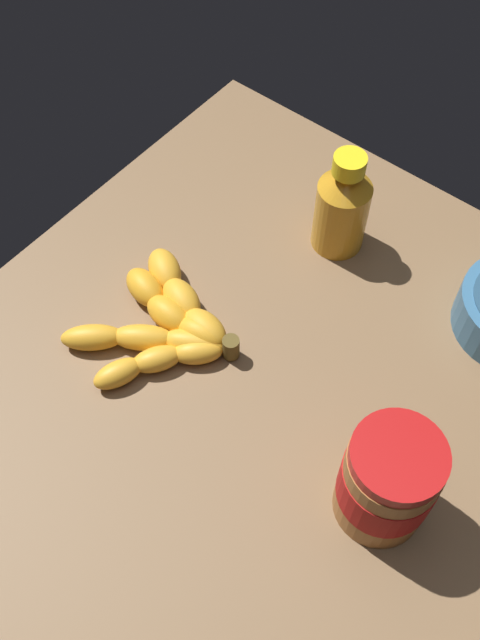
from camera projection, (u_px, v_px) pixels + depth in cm
name	position (u px, v px, depth cm)	size (l,w,h in cm)	color
ground_plane	(262.00, 386.00, 85.13)	(76.56, 70.86, 4.34)	brown
banana_bunch	(167.00, 323.00, 85.31)	(20.46, 18.29, 3.79)	gold
peanut_butter_jar	(387.00, 481.00, 69.56)	(9.38, 9.38, 13.45)	#9E602D
honey_bottle	(342.00, 206.00, 88.75)	(6.68, 6.68, 14.74)	orange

